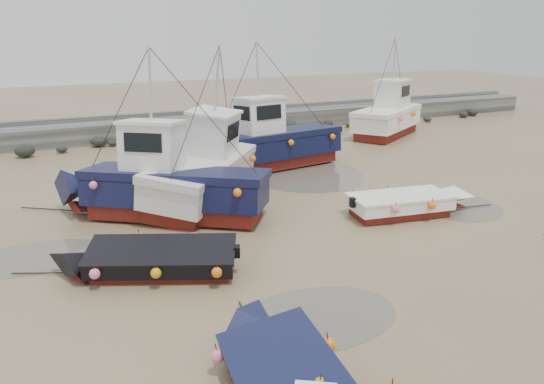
{
  "coord_description": "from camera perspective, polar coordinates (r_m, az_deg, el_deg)",
  "views": [
    {
      "loc": [
        -8.67,
        -12.4,
        6.84
      ],
      "look_at": [
        -1.33,
        3.61,
        1.4
      ],
      "focal_mm": 35.0,
      "sensor_mm": 36.0,
      "label": 1
    }
  ],
  "objects": [
    {
      "name": "dinghy_4",
      "position": [
        15.84,
        -13.05,
        -6.76
      ],
      "size": [
        6.33,
        3.5,
        1.43
      ],
      "rotation": [
        0.0,
        0.0,
        1.17
      ],
      "color": "maroon",
      "rests_on": "ground"
    },
    {
      "name": "puddle_b",
      "position": [
        22.65,
        18.81,
        -1.35
      ],
      "size": [
        3.62,
        3.62,
        0.01
      ],
      "primitive_type": "cylinder",
      "color": "#5F594D",
      "rests_on": "ground"
    },
    {
      "name": "dinghy_1",
      "position": [
        10.54,
        2.23,
        -19.61
      ],
      "size": [
        2.7,
        6.72,
        1.43
      ],
      "rotation": [
        0.0,
        0.0,
        -0.12
      ],
      "color": "maroon",
      "rests_on": "ground"
    },
    {
      "name": "cabin_boat_0",
      "position": [
        20.11,
        -12.0,
        0.93
      ],
      "size": [
        8.82,
        6.56,
        6.22
      ],
      "rotation": [
        0.0,
        0.0,
        0.97
      ],
      "color": "maroon",
      "rests_on": "ground"
    },
    {
      "name": "dinghy_5",
      "position": [
        20.86,
        14.47,
        -0.96
      ],
      "size": [
        6.17,
        2.57,
        1.43
      ],
      "rotation": [
        0.0,
        0.0,
        -1.71
      ],
      "color": "maroon",
      "rests_on": "ground"
    },
    {
      "name": "cabin_boat_3",
      "position": [
        36.51,
        12.64,
        8.15
      ],
      "size": [
        8.49,
        6.06,
        6.22
      ],
      "rotation": [
        0.0,
        0.0,
        -1.01
      ],
      "color": "maroon",
      "rests_on": "ground"
    },
    {
      "name": "puddle_d",
      "position": [
        26.37,
        2.98,
        2.12
      ],
      "size": [
        5.92,
        5.92,
        0.01
      ],
      "primitive_type": "cylinder",
      "color": "#5F594D",
      "rests_on": "ground"
    },
    {
      "name": "person",
      "position": [
        21.26,
        -11.28,
        -1.95
      ],
      "size": [
        0.59,
        0.39,
        1.6
      ],
      "primitive_type": "imported",
      "rotation": [
        0.0,
        0.0,
        3.12
      ],
      "color": "#162033",
      "rests_on": "ground"
    },
    {
      "name": "cabin_boat_1",
      "position": [
        22.29,
        -7.24,
        2.73
      ],
      "size": [
        7.36,
        8.8,
        6.22
      ],
      "rotation": [
        0.0,
        0.0,
        -0.67
      ],
      "color": "maroon",
      "rests_on": "ground"
    },
    {
      "name": "cabin_boat_2",
      "position": [
        26.8,
        -0.59,
        5.34
      ],
      "size": [
        10.01,
        3.75,
        6.22
      ],
      "rotation": [
        0.0,
        0.0,
        1.74
      ],
      "color": "maroon",
      "rests_on": "ground"
    },
    {
      "name": "puddle_c",
      "position": [
        18.24,
        -24.36,
        -6.47
      ],
      "size": [
        4.47,
        4.47,
        0.01
      ],
      "primitive_type": "cylinder",
      "color": "#5F594D",
      "rests_on": "ground"
    },
    {
      "name": "ground",
      "position": [
        16.61,
        9.47,
        -7.41
      ],
      "size": [
        120.0,
        120.0,
        0.0
      ],
      "primitive_type": "plane",
      "color": "#907B56",
      "rests_on": "ground"
    },
    {
      "name": "puddle_a",
      "position": [
        13.53,
        4.76,
        -13.25
      ],
      "size": [
        4.3,
        4.3,
        0.01
      ],
      "primitive_type": "cylinder",
      "color": "#5F594D",
      "rests_on": "ground"
    },
    {
      "name": "seawall",
      "position": [
        36.02,
        -10.33,
        6.96
      ],
      "size": [
        60.0,
        4.92,
        1.5
      ],
      "color": "slate",
      "rests_on": "ground"
    }
  ]
}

